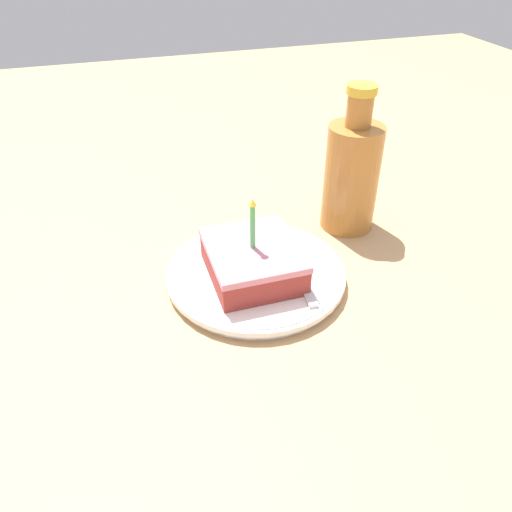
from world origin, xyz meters
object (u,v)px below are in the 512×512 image
Objects in this scene: plate at (256,274)px; bottle at (352,174)px; cake_slice at (255,260)px; fork at (289,253)px.

plate is 0.21m from bottle.
cake_slice is at bearing 28.85° from bottle.
plate is 0.06m from fork.
cake_slice is 0.07m from fork.
plate is at bearing 27.41° from bottle.
cake_slice is (0.00, 0.01, 0.03)m from plate.
bottle is at bearing -152.59° from plate.
plate is at bearing 17.81° from fork.
plate is 0.03m from cake_slice.
cake_slice reaches higher than plate.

